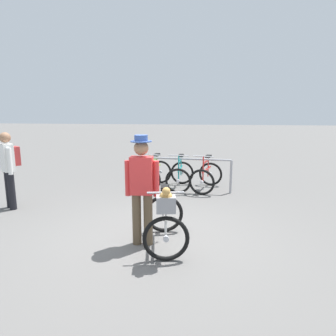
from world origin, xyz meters
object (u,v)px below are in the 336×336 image
Objects in this scene: racked_bike_teal at (180,175)px; person_with_featured_bike at (142,186)px; pedestrian_with_backpack at (9,166)px; featured_bicycle at (165,218)px; racked_bike_lime at (155,174)px; racked_bike_red at (206,176)px.

person_with_featured_bike reaches higher than racked_bike_teal.
racked_bike_teal is 0.68× the size of pedestrian_with_backpack.
person_with_featured_bike is at bearing 163.44° from featured_bicycle.
racked_bike_lime and racked_bike_red have the same top height.
racked_bike_red is 0.71× the size of person_with_featured_bike.
featured_bicycle is 0.76× the size of pedestrian_with_backpack.
pedestrian_with_backpack is (-3.17, 1.34, -0.01)m from person_with_featured_bike.
featured_bicycle is (0.82, -3.62, 0.12)m from racked_bike_lime.
featured_bicycle is at bearing -99.31° from racked_bike_red.
racked_bike_lime is 0.98× the size of racked_bike_red.
person_with_featured_bike reaches higher than featured_bicycle.
racked_bike_lime is at bearing 102.73° from featured_bicycle.
pedestrian_with_backpack is at bearing -141.48° from racked_bike_lime.
featured_bicycle is at bearing -22.23° from pedestrian_with_backpack.
racked_bike_teal is 4.07m from pedestrian_with_backpack.
person_with_featured_bike is (-0.38, 0.11, 0.46)m from featured_bicycle.
racked_bike_lime is 0.70m from racked_bike_teal.
racked_bike_red is 0.99× the size of featured_bicycle.
pedestrian_with_backpack reaches higher than racked_bike_red.
racked_bike_lime is at bearing 176.14° from racked_bike_red.
person_with_featured_bike is 3.44m from pedestrian_with_backpack.
person_with_featured_bike is at bearing -82.80° from racked_bike_lime.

